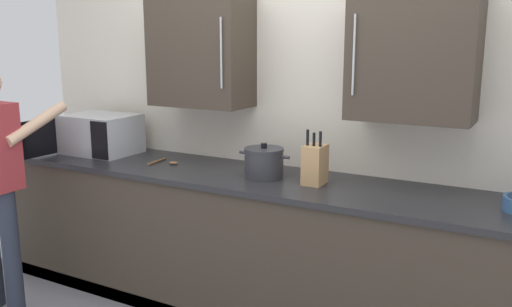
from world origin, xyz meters
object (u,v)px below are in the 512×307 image
object	(u,v)px
wooden_spoon	(166,162)
knife_block	(315,164)
stock_pot	(264,163)
microwave_oven	(97,134)

from	to	relation	value
wooden_spoon	knife_block	size ratio (longest dim) A/B	0.64
stock_pot	knife_block	xyz separation A→B (m)	(0.32, 0.01, 0.02)
stock_pot	wooden_spoon	world-z (taller)	stock_pot
microwave_oven	knife_block	world-z (taller)	knife_block
microwave_oven	wooden_spoon	world-z (taller)	microwave_oven
knife_block	microwave_oven	bearing A→B (deg)	178.85
stock_pot	microwave_oven	bearing A→B (deg)	178.22
microwave_oven	knife_block	size ratio (longest dim) A/B	2.38
stock_pot	knife_block	distance (m)	0.32
microwave_oven	wooden_spoon	bearing A→B (deg)	-3.10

